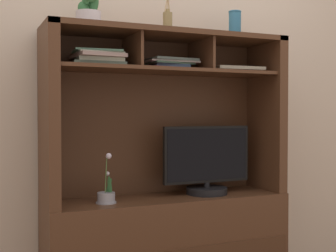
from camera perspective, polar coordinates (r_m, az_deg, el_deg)
back_wall at (r=2.93m, az=-1.83°, el=8.21°), size 6.00×0.02×2.80m
media_console at (r=2.77m, az=-0.07°, el=-10.56°), size 1.43×0.43×1.53m
tv_monitor at (r=2.81m, az=4.82°, el=-4.78°), size 0.57×0.25×0.41m
potted_orchid at (r=2.56m, az=-7.63°, el=-8.51°), size 0.11×0.11×0.27m
magazine_stack_left at (r=2.97m, az=8.02°, el=6.85°), size 0.33×0.27×0.03m
magazine_stack_centre at (r=2.77m, az=0.08°, el=7.60°), size 0.34×0.27×0.07m
magazine_stack_right at (r=2.56m, az=-8.65°, el=8.30°), size 0.29×0.27×0.08m
diffuser_bottle at (r=2.75m, az=-0.05°, el=12.81°), size 0.06×0.06×0.31m
potted_succulent at (r=2.63m, az=-9.79°, el=13.82°), size 0.16×0.16×0.21m
ceramic_vase at (r=2.98m, az=8.27°, el=12.33°), size 0.08×0.08×0.17m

